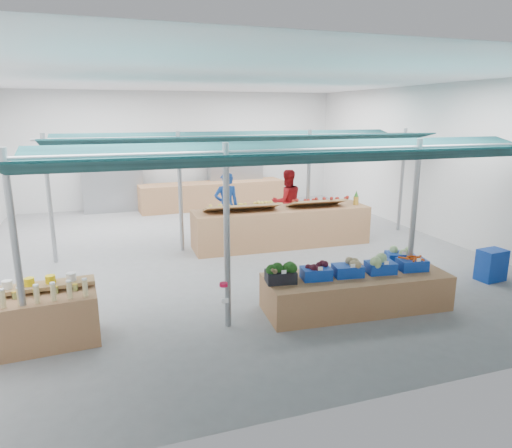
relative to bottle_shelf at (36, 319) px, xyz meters
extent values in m
plane|color=slate|center=(3.91, 3.71, -0.43)|extent=(13.00, 13.00, 0.00)
plane|color=silver|center=(3.91, 3.71, 3.77)|extent=(13.00, 13.00, 0.00)
plane|color=silver|center=(3.91, 10.21, 1.67)|extent=(12.00, 0.00, 12.00)
plane|color=silver|center=(9.91, 3.71, 1.67)|extent=(0.00, 13.00, 13.00)
cylinder|color=gray|center=(-0.09, -0.29, 1.07)|extent=(0.10, 0.10, 3.00)
cylinder|color=gray|center=(-0.09, 4.21, 1.07)|extent=(0.10, 0.10, 3.00)
cylinder|color=gray|center=(2.91, -0.29, 1.07)|extent=(0.10, 0.10, 3.00)
cylinder|color=gray|center=(2.91, 4.21, 1.07)|extent=(0.10, 0.10, 3.00)
cylinder|color=gray|center=(6.41, -0.29, 1.07)|extent=(0.10, 0.10, 3.00)
cylinder|color=gray|center=(6.41, 4.21, 1.07)|extent=(0.10, 0.10, 3.00)
cylinder|color=gray|center=(9.41, 4.21, 1.07)|extent=(0.10, 0.10, 3.00)
cylinder|color=gray|center=(4.66, -0.29, 2.42)|extent=(10.00, 0.06, 0.06)
cylinder|color=gray|center=(4.66, 4.21, 2.42)|extent=(10.00, 0.06, 0.06)
cube|color=black|center=(4.66, -0.94, 2.35)|extent=(9.50, 1.28, 0.30)
cube|color=black|center=(4.66, 0.36, 2.35)|extent=(9.50, 1.28, 0.30)
cube|color=black|center=(4.66, 3.56, 2.35)|extent=(9.50, 1.28, 0.30)
cube|color=black|center=(4.66, 4.86, 2.35)|extent=(9.50, 1.28, 0.30)
cube|color=#B23F33|center=(1.41, 9.71, 0.57)|extent=(2.00, 0.50, 2.00)
cube|color=#B23F33|center=(5.91, 9.71, 0.57)|extent=(2.00, 0.50, 2.00)
cube|color=#936540|center=(0.00, -0.04, -0.04)|extent=(1.82, 0.90, 0.79)
cube|color=#997247|center=(-0.01, 0.21, 0.43)|extent=(1.79, 0.46, 0.06)
cube|color=#936540|center=(5.26, -0.36, -0.11)|extent=(3.36, 1.32, 0.64)
cube|color=#936540|center=(5.48, 3.82, 0.07)|extent=(4.69, 1.22, 1.00)
cube|color=#936540|center=(4.88, 9.19, 0.05)|extent=(5.36, 1.36, 0.96)
cube|color=#0E369E|center=(8.70, 0.01, -0.10)|extent=(0.59, 0.44, 0.66)
imported|color=navy|center=(4.28, 4.92, 0.50)|extent=(0.69, 0.46, 1.86)
imported|color=maroon|center=(6.08, 4.92, 0.50)|extent=(0.92, 0.73, 1.86)
cube|color=black|center=(3.84, -0.26, 0.31)|extent=(0.54, 0.42, 0.20)
cube|color=white|center=(3.81, -0.48, 0.47)|extent=(0.08, 0.02, 0.06)
cube|color=#0E369E|center=(4.48, -0.31, 0.31)|extent=(0.54, 0.42, 0.20)
cube|color=white|center=(4.45, -0.52, 0.47)|extent=(0.08, 0.02, 0.06)
cube|color=#0E369E|center=(5.07, -0.35, 0.31)|extent=(0.54, 0.42, 0.20)
cube|color=white|center=(5.04, -0.56, 0.47)|extent=(0.08, 0.02, 0.06)
cube|color=#0E369E|center=(5.71, -0.39, 0.31)|extent=(0.54, 0.42, 0.20)
cube|color=white|center=(5.68, -0.61, 0.47)|extent=(0.08, 0.02, 0.06)
cube|color=#0E369E|center=(6.35, -0.43, 0.31)|extent=(0.54, 0.42, 0.20)
cube|color=white|center=(6.32, -0.65, 0.47)|extent=(0.08, 0.02, 0.06)
sphere|color=brown|center=(3.70, -0.36, 0.45)|extent=(0.09, 0.09, 0.09)
sphere|color=brown|center=(3.65, -0.38, 0.49)|extent=(0.06, 0.06, 0.06)
cylinder|color=red|center=(2.61, -1.21, 0.67)|extent=(0.12, 0.12, 0.05)
cube|color=white|center=(2.61, -1.27, 0.45)|extent=(0.10, 0.01, 0.07)
cube|color=#997247|center=(4.37, 3.74, 0.69)|extent=(1.93, 0.77, 0.26)
cube|color=#997247|center=(6.42, 3.69, 0.69)|extent=(1.53, 0.75, 0.26)
cylinder|color=#8C6019|center=(7.58, 3.66, 0.68)|extent=(0.14, 0.14, 0.22)
cone|color=#26661E|center=(7.58, 3.66, 0.87)|extent=(0.12, 0.12, 0.18)
cube|color=#0E369E|center=(6.38, -0.02, 0.31)|extent=(0.58, 0.49, 0.20)
cube|color=white|center=(6.31, -0.23, 0.47)|extent=(0.08, 0.03, 0.06)
camera|label=1|loc=(1.14, -7.02, 3.01)|focal=32.00mm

